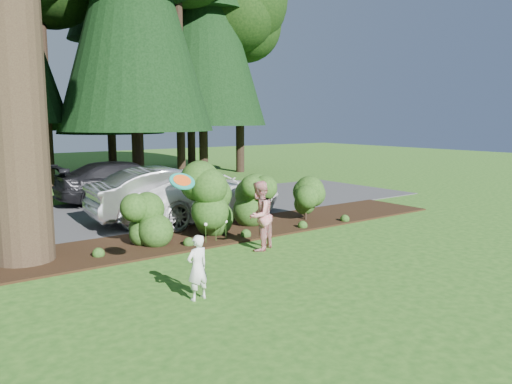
# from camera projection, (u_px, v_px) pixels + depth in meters

# --- Properties ---
(ground) EXTENTS (80.00, 80.00, 0.00)m
(ground) POSITION_uv_depth(u_px,v_px,m) (285.00, 262.00, 10.99)
(ground) COLOR #235217
(ground) RESTS_ON ground
(mulch_bed) EXTENTS (16.00, 2.50, 0.05)m
(mulch_bed) POSITION_uv_depth(u_px,v_px,m) (209.00, 234.00, 13.57)
(mulch_bed) COLOR black
(mulch_bed) RESTS_ON ground
(driveway) EXTENTS (22.00, 6.00, 0.03)m
(driveway) POSITION_uv_depth(u_px,v_px,m) (144.00, 211.00, 16.95)
(driveway) COLOR #38383A
(driveway) RESTS_ON ground
(shrub_row) EXTENTS (6.53, 1.60, 1.61)m
(shrub_row) POSITION_uv_depth(u_px,v_px,m) (234.00, 204.00, 13.82)
(shrub_row) COLOR #1A3A12
(shrub_row) RESTS_ON ground
(lily_cluster) EXTENTS (0.69, 0.09, 0.57)m
(lily_cluster) POSITION_uv_depth(u_px,v_px,m) (216.00, 224.00, 12.65)
(lily_cluster) COLOR #1A3A12
(lily_cluster) RESTS_ON ground
(car_silver_wagon) EXTENTS (5.13, 2.15, 1.65)m
(car_silver_wagon) POSITION_uv_depth(u_px,v_px,m) (172.00, 194.00, 15.34)
(car_silver_wagon) COLOR #B7B7BC
(car_silver_wagon) RESTS_ON driveway
(car_white_suv) EXTENTS (5.93, 3.51, 1.55)m
(car_white_suv) POSITION_uv_depth(u_px,v_px,m) (203.00, 193.00, 15.88)
(car_white_suv) COLOR white
(car_white_suv) RESTS_ON driveway
(car_dark_suv) EXTENTS (5.36, 2.40, 1.52)m
(car_dark_suv) POSITION_uv_depth(u_px,v_px,m) (127.00, 181.00, 18.88)
(car_dark_suv) COLOR black
(car_dark_suv) RESTS_ON driveway
(child) EXTENTS (0.46, 0.33, 1.16)m
(child) POSITION_uv_depth(u_px,v_px,m) (197.00, 267.00, 8.65)
(child) COLOR white
(child) RESTS_ON ground
(adult) EXTENTS (1.02, 0.94, 1.68)m
(adult) POSITION_uv_depth(u_px,v_px,m) (259.00, 216.00, 11.93)
(adult) COLOR #B2171F
(adult) RESTS_ON ground
(frisbee) EXTENTS (0.46, 0.39, 0.28)m
(frisbee) POSITION_uv_depth(u_px,v_px,m) (182.00, 181.00, 8.63)
(frisbee) COLOR #198C79
(frisbee) RESTS_ON ground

